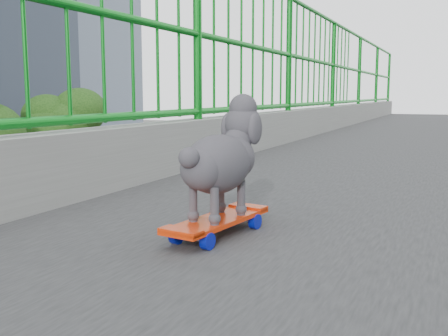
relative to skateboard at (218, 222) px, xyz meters
name	(u,v)px	position (x,y,z in m)	size (l,w,h in m)	color
railing	(360,214)	(0.52, -0.42, 0.17)	(3.00, 24.00, 1.42)	gray
skateboard	(218,222)	(0.00, 0.00, 0.00)	(0.20, 0.47, 0.06)	#F23108
poodle	(222,158)	(0.00, 0.02, 0.21)	(0.22, 0.44, 0.37)	#302E33
car_7	(46,291)	(-11.88, 11.61, -6.24)	(2.24, 5.52, 1.60)	#BA0711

